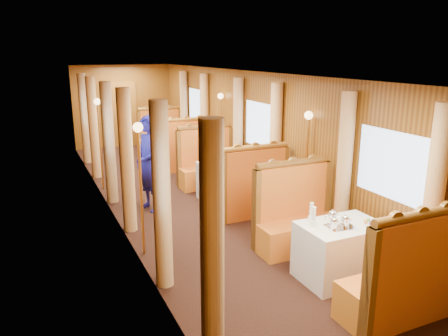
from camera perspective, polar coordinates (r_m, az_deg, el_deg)
floor at (r=8.57m, az=-4.21°, el=-4.70°), size 3.00×12.00×0.01m
ceiling at (r=8.09m, az=-4.55°, el=12.23°), size 3.00×12.00×0.01m
wall_far at (r=13.96m, az=-13.02°, el=7.87°), size 3.00×0.01×2.50m
wall_left at (r=7.86m, az=-14.69°, el=2.52°), size 0.01×12.00×2.50m
wall_right at (r=8.86m, az=4.79°, el=4.31°), size 0.01×12.00×2.50m
doorway_far at (r=13.96m, az=-12.94°, el=6.84°), size 0.80×0.04×2.00m
table_near at (r=5.95m, az=14.95°, el=-10.47°), size 1.05×0.72×0.75m
banquette_near_fwd at (r=5.28m, az=22.12°, el=-13.94°), size 1.30×0.55×1.34m
banquette_near_aft at (r=6.67m, az=9.45°, el=-6.86°), size 1.30×0.55×1.34m
table_mid at (r=8.73m, az=0.37°, el=-1.70°), size 1.05×0.72×0.75m
banquette_mid_fwd at (r=7.85m, az=3.49°, el=-3.29°), size 1.30×0.55×1.34m
banquette_mid_aft at (r=9.61m, az=-2.18°, el=0.15°), size 1.30×0.55×1.34m
table_far at (r=11.90m, az=-6.75°, el=2.70°), size 1.05×0.72×0.75m
banquette_far_fwd at (r=10.95m, az=-5.12°, el=1.94°), size 1.30×0.55×1.34m
banquette_far_aft at (r=12.84m, az=-8.16°, el=3.78°), size 1.30×0.55×1.34m
tea_tray at (r=5.69m, az=14.99°, el=-7.45°), size 0.37×0.29×0.01m
teapot_left at (r=5.57m, az=14.17°, el=-7.25°), size 0.18×0.15×0.13m
teapot_right at (r=5.67m, az=15.55°, el=-6.94°), size 0.17×0.13×0.13m
teapot_back at (r=5.75m, az=13.95°, el=-6.46°), size 0.21×0.19×0.14m
fruit_plate at (r=5.90m, az=18.47°, el=-6.79°), size 0.24×0.24×0.05m
cup_inboard at (r=5.60m, az=11.61°, el=-6.54°), size 0.08×0.08×0.26m
cup_outboard at (r=5.74m, az=11.33°, el=-5.96°), size 0.08×0.08×0.26m
rose_vase_mid at (r=8.61m, az=0.23°, el=1.86°), size 0.06×0.06×0.36m
rose_vase_far at (r=11.80m, az=-6.94°, el=5.33°), size 0.06×0.06×0.36m
window_left_near at (r=4.52m, az=-6.70°, el=-3.57°), size 0.01×1.20×0.90m
curtain_left_near_a at (r=3.97m, az=-1.56°, el=-10.42°), size 0.22×0.22×2.35m
curtain_left_near_b at (r=5.34m, az=-8.13°, el=-3.78°), size 0.22×0.22×2.35m
window_right_near at (r=6.07m, az=21.01°, el=0.35°), size 0.01×1.20×0.90m
curtain_right_near_a at (r=5.57m, az=25.64°, el=-4.35°), size 0.22×0.22×2.35m
curtain_right_near_b at (r=6.62m, az=15.40°, el=-0.50°), size 0.22×0.22×2.35m
window_left_mid at (r=7.83m, az=-14.68°, el=3.96°), size 0.01×1.20×0.90m
curtain_left_mid_a at (r=7.15m, az=-12.59°, el=0.82°), size 0.22×0.22×2.35m
curtain_left_mid_b at (r=8.65m, az=-14.80°, el=3.10°), size 0.22×0.22×2.35m
window_right_mid at (r=8.81m, az=4.74°, el=5.58°), size 0.01×1.20×0.90m
curtain_right_mid_a at (r=8.15m, az=6.72°, el=2.80°), size 0.22×0.22×2.35m
curtain_right_mid_b at (r=9.49m, az=1.85°, el=4.61°), size 0.22×0.22×2.35m
window_left_far at (r=11.25m, az=-17.88°, el=6.95°), size 0.01×1.20×0.90m
curtain_left_far_a at (r=10.54m, az=-16.67°, el=5.03°), size 0.22×0.22×2.35m
curtain_left_far_b at (r=12.07m, az=-17.75°, el=6.13°), size 0.22×0.22×2.35m
window_right_far at (r=11.96m, az=-3.52°, el=8.07°), size 0.01×1.20×0.90m
curtain_right_far_a at (r=11.24m, az=-2.56°, el=6.22°), size 0.22×0.22×2.35m
curtain_right_far_b at (r=12.69m, az=-5.23°, el=7.17°), size 0.22×0.22×2.35m
sconce_left_fore at (r=6.18m, az=-10.96°, el=0.70°), size 0.14×0.14×1.95m
sconce_right_fore at (r=7.33m, az=10.82°, el=2.93°), size 0.14×0.14×1.95m
sconce_left_aft at (r=9.55m, az=-16.03°, el=5.38°), size 0.14×0.14×1.95m
sconce_right_aft at (r=10.33m, az=-0.44°, el=6.64°), size 0.14×0.14×1.95m
steward at (r=8.12m, az=-9.71°, el=0.60°), size 0.64×0.76×1.79m
passenger at (r=9.32m, az=-1.64°, el=1.71°), size 0.40×0.44×0.76m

